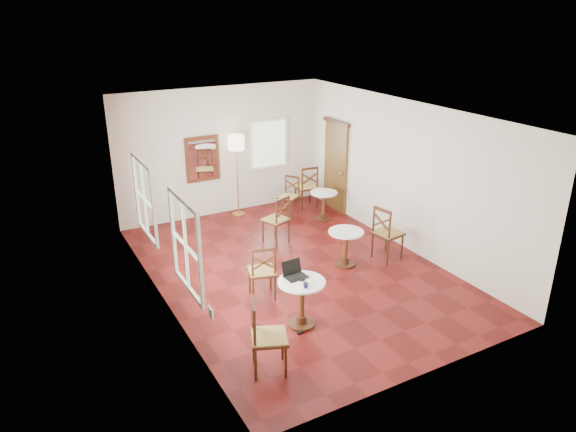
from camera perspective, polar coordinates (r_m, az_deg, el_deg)
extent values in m
plane|color=#58100F|center=(10.15, 0.82, -5.80)|extent=(7.00, 7.00, 0.00)
cube|color=beige|center=(12.58, -7.10, 6.85)|extent=(5.00, 0.02, 3.00)
cube|color=beige|center=(6.98, 15.30, -6.30)|extent=(5.00, 0.02, 3.00)
cube|color=beige|center=(8.67, -13.65, -0.52)|extent=(0.02, 7.00, 3.00)
cube|color=beige|center=(10.95, 12.35, 4.26)|extent=(0.02, 7.00, 3.00)
cube|color=white|center=(9.16, 0.92, 11.08)|extent=(5.00, 7.00, 0.02)
cube|color=brown|center=(12.87, 5.12, 5.19)|extent=(0.06, 0.90, 2.10)
cube|color=#401F10|center=(12.59, 5.21, 9.98)|extent=(0.08, 1.02, 0.08)
sphere|color=#BF8C3F|center=(12.60, 5.69, 4.57)|extent=(0.07, 0.07, 0.07)
cube|color=#552B16|center=(12.40, -9.15, 6.05)|extent=(0.80, 0.05, 1.05)
cube|color=white|center=(12.37, -9.10, 6.01)|extent=(0.64, 0.02, 0.88)
cube|color=white|center=(7.12, -8.26, -10.23)|extent=(0.02, 0.16, 0.16)
torus|color=red|center=(7.12, -8.15, -10.20)|extent=(0.02, 0.12, 0.12)
cube|color=white|center=(7.59, -10.96, -3.13)|extent=(0.06, 1.22, 1.42)
cube|color=white|center=(9.57, -15.16, 1.78)|extent=(0.06, 1.22, 1.42)
cube|color=white|center=(13.02, -2.12, 7.73)|extent=(1.02, 0.06, 1.22)
cylinder|color=#401F10|center=(8.54, 1.42, -11.44)|extent=(0.42, 0.42, 0.04)
cylinder|color=#401F10|center=(8.49, 1.43, -10.97)|extent=(0.17, 0.17, 0.13)
cylinder|color=#552B16|center=(8.33, 1.45, -9.14)|extent=(0.09, 0.09, 0.63)
cylinder|color=#401F10|center=(8.18, 1.47, -7.38)|extent=(0.15, 0.15, 0.06)
cylinder|color=white|center=(8.16, 1.47, -7.09)|extent=(0.73, 0.73, 0.03)
cylinder|color=#401F10|center=(10.39, 6.09, -5.13)|extent=(0.38, 0.38, 0.04)
cylinder|color=#401F10|center=(10.36, 6.11, -4.75)|extent=(0.15, 0.15, 0.12)
cylinder|color=#552B16|center=(10.23, 6.17, -3.31)|extent=(0.09, 0.09, 0.58)
cylinder|color=#401F10|center=(10.12, 6.23, -1.93)|extent=(0.13, 0.13, 0.06)
cylinder|color=white|center=(10.10, 6.24, -1.70)|extent=(0.67, 0.67, 0.03)
cylinder|color=#401F10|center=(12.51, 3.76, -0.26)|extent=(0.36, 0.36, 0.04)
cylinder|color=#401F10|center=(12.49, 3.77, 0.05)|extent=(0.14, 0.14, 0.11)
cylinder|color=#552B16|center=(12.39, 3.80, 1.21)|extent=(0.08, 0.08, 0.54)
cylinder|color=#401F10|center=(12.30, 3.83, 2.32)|extent=(0.13, 0.13, 0.05)
cylinder|color=white|center=(12.29, 3.84, 2.50)|extent=(0.63, 0.63, 0.03)
cylinder|color=#401F10|center=(9.39, -1.88, -6.63)|extent=(0.04, 0.04, 0.46)
cylinder|color=#401F10|center=(9.07, -1.41, -7.71)|extent=(0.04, 0.04, 0.46)
cylinder|color=#401F10|center=(9.34, -4.13, -6.86)|extent=(0.04, 0.04, 0.46)
cylinder|color=#401F10|center=(9.02, -3.75, -7.96)|extent=(0.04, 0.04, 0.46)
cube|color=#401F10|center=(9.09, -2.82, -5.97)|extent=(0.56, 0.56, 0.03)
cube|color=olive|center=(9.08, -2.82, -5.89)|extent=(0.53, 0.53, 0.04)
cylinder|color=#401F10|center=(8.84, -1.44, -4.94)|extent=(0.04, 0.04, 0.52)
cylinder|color=#401F10|center=(8.78, -3.83, -5.18)|extent=(0.04, 0.04, 0.52)
cube|color=#401F10|center=(8.71, -2.66, -3.67)|extent=(0.39, 0.14, 0.05)
cube|color=#552B16|center=(8.81, -2.63, -5.00)|extent=(0.33, 0.12, 0.23)
cube|color=#552B16|center=(8.81, -2.63, -5.00)|extent=(0.33, 0.12, 0.23)
cylinder|color=#401F10|center=(7.36, -0.23, -15.34)|extent=(0.04, 0.04, 0.51)
cylinder|color=#401F10|center=(7.34, -3.49, -15.54)|extent=(0.04, 0.04, 0.51)
cylinder|color=#401F10|center=(7.69, -0.59, -13.53)|extent=(0.04, 0.04, 0.51)
cylinder|color=#401F10|center=(7.66, -3.69, -13.72)|extent=(0.04, 0.04, 0.51)
cube|color=#401F10|center=(7.36, -2.03, -12.89)|extent=(0.64, 0.64, 0.03)
cube|color=olive|center=(7.35, -2.03, -12.78)|extent=(0.61, 0.61, 0.04)
cylinder|color=#401F10|center=(7.03, -3.59, -12.07)|extent=(0.04, 0.04, 0.56)
cylinder|color=#401F10|center=(7.37, -3.79, -10.33)|extent=(0.04, 0.04, 0.56)
cube|color=#401F10|center=(7.06, -3.75, -9.42)|extent=(0.20, 0.41, 0.06)
cube|color=#552B16|center=(7.19, -3.70, -11.10)|extent=(0.16, 0.35, 0.25)
cube|color=#552B16|center=(7.19, -3.70, -11.10)|extent=(0.16, 0.35, 0.25)
cylinder|color=#401F10|center=(11.49, -1.39, -1.08)|extent=(0.04, 0.04, 0.48)
cylinder|color=#401F10|center=(11.25, 0.08, -1.58)|extent=(0.04, 0.04, 0.48)
cylinder|color=#401F10|center=(11.22, -2.72, -1.66)|extent=(0.04, 0.04, 0.48)
cylinder|color=#401F10|center=(10.98, -1.24, -2.18)|extent=(0.04, 0.04, 0.48)
cube|color=#401F10|center=(11.14, -1.33, -0.45)|extent=(0.61, 0.61, 0.03)
cube|color=olive|center=(11.13, -1.33, -0.37)|extent=(0.58, 0.58, 0.04)
cylinder|color=#401F10|center=(11.06, 0.08, 0.86)|extent=(0.04, 0.04, 0.54)
cylinder|color=#401F10|center=(10.79, -1.26, 0.30)|extent=(0.04, 0.04, 0.54)
cube|color=#401F10|center=(10.83, -0.59, 1.81)|extent=(0.40, 0.18, 0.05)
cube|color=#552B16|center=(10.92, -0.58, 0.64)|extent=(0.34, 0.15, 0.24)
cube|color=#552B16|center=(10.92, -0.58, 0.64)|extent=(0.34, 0.15, 0.24)
cylinder|color=#401F10|center=(10.72, 12.10, -3.23)|extent=(0.04, 0.04, 0.51)
cylinder|color=#401F10|center=(10.43, 10.63, -3.83)|extent=(0.04, 0.04, 0.51)
cylinder|color=#401F10|center=(10.96, 10.47, -2.53)|extent=(0.04, 0.04, 0.51)
cylinder|color=#401F10|center=(10.68, 8.99, -3.10)|extent=(0.04, 0.04, 0.51)
cube|color=#401F10|center=(10.59, 10.64, -1.87)|extent=(0.58, 0.58, 0.03)
cube|color=olive|center=(10.58, 10.65, -1.79)|extent=(0.55, 0.55, 0.05)
cylinder|color=#401F10|center=(10.21, 10.84, -1.08)|extent=(0.04, 0.04, 0.57)
cylinder|color=#401F10|center=(10.46, 9.16, -0.40)|extent=(0.04, 0.04, 0.57)
cube|color=#401F10|center=(10.24, 10.08, 0.63)|extent=(0.11, 0.44, 0.06)
cube|color=#552B16|center=(10.33, 9.99, -0.68)|extent=(0.09, 0.37, 0.25)
cube|color=#552B16|center=(10.33, 9.99, -0.68)|extent=(0.09, 0.37, 0.25)
cylinder|color=#401F10|center=(13.45, 2.38, 2.42)|extent=(0.04, 0.04, 0.50)
cylinder|color=#401F10|center=(13.11, 3.12, 1.88)|extent=(0.04, 0.04, 0.50)
cylinder|color=#401F10|center=(13.29, 0.80, 2.20)|extent=(0.04, 0.04, 0.50)
cylinder|color=#401F10|center=(12.95, 1.52, 1.65)|extent=(0.04, 0.04, 0.50)
cube|color=#401F10|center=(13.11, 1.97, 3.10)|extent=(0.54, 0.54, 0.03)
cube|color=olive|center=(13.11, 1.97, 3.17)|extent=(0.52, 0.52, 0.04)
cylinder|color=#401F10|center=(12.94, 3.17, 4.10)|extent=(0.04, 0.04, 0.56)
cylinder|color=#401F10|center=(12.77, 1.54, 3.89)|extent=(0.04, 0.04, 0.56)
cube|color=#401F10|center=(12.78, 2.38, 5.09)|extent=(0.43, 0.08, 0.06)
cube|color=#552B16|center=(12.85, 2.36, 4.04)|extent=(0.36, 0.07, 0.25)
cube|color=#552B16|center=(12.85, 2.36, 4.04)|extent=(0.36, 0.07, 0.25)
cylinder|color=#401F10|center=(12.63, -1.01, 0.98)|extent=(0.03, 0.03, 0.44)
cylinder|color=#401F10|center=(12.92, -0.24, 1.45)|extent=(0.03, 0.03, 0.44)
cylinder|color=#401F10|center=(12.47, 0.38, 0.70)|extent=(0.03, 0.03, 0.44)
cylinder|color=#401F10|center=(12.76, 1.13, 1.19)|extent=(0.03, 0.03, 0.44)
cube|color=#401F10|center=(12.62, 0.07, 2.03)|extent=(0.59, 0.59, 0.03)
cube|color=olive|center=(12.61, 0.07, 2.09)|extent=(0.56, 0.56, 0.04)
cylinder|color=#401F10|center=(12.77, -0.24, 3.39)|extent=(0.03, 0.03, 0.48)
cylinder|color=#401F10|center=(12.61, 1.15, 3.15)|extent=(0.03, 0.03, 0.48)
cube|color=#401F10|center=(12.62, 0.45, 4.23)|extent=(0.23, 0.33, 0.05)
cube|color=#552B16|center=(12.68, 0.45, 3.31)|extent=(0.19, 0.28, 0.21)
cube|color=#552B16|center=(12.68, 0.45, 3.31)|extent=(0.19, 0.28, 0.21)
cylinder|color=#BF8C3F|center=(12.81, -5.30, 0.22)|extent=(0.31, 0.31, 0.03)
cylinder|color=#BF8C3F|center=(12.52, -5.43, 3.92)|extent=(0.03, 0.03, 1.77)
cylinder|color=beige|center=(12.28, -5.58, 7.85)|extent=(0.38, 0.38, 0.33)
cube|color=black|center=(8.25, 0.83, -6.52)|extent=(0.35, 0.27, 0.02)
cube|color=black|center=(8.25, 0.84, -6.45)|extent=(0.29, 0.16, 0.00)
cube|color=black|center=(8.29, 0.36, -5.47)|extent=(0.34, 0.10, 0.23)
cube|color=silver|center=(8.29, 0.36, -5.47)|extent=(0.30, 0.08, 0.19)
ellipsoid|color=black|center=(8.15, 1.56, -6.85)|extent=(0.10, 0.08, 0.03)
cylinder|color=black|center=(7.96, 1.90, -7.41)|extent=(0.07, 0.07, 0.08)
torus|color=black|center=(7.98, 2.15, -7.34)|extent=(0.06, 0.01, 0.06)
cylinder|color=white|center=(8.06, 2.56, -6.90)|extent=(0.07, 0.07, 0.11)
cube|color=black|center=(8.34, 1.28, -12.38)|extent=(0.09, 0.05, 0.04)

